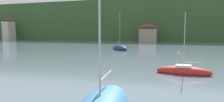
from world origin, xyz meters
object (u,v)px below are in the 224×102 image
Objects in this scene: shore_building_west at (9,29)px; sailboat_near_0 at (183,71)px; shore_building_westcentral at (148,33)px; sailboat_far_3 at (120,48)px; mooring_buoy_near at (179,53)px.

sailboat_near_0 is (73.85, -56.40, -4.91)m from shore_building_west.
shore_building_west is 65.05m from shore_building_westcentral.
sailboat_far_3 is at bearing -94.04° from shore_building_westcentral.
sailboat_far_3 is (-2.45, -34.64, -3.22)m from shore_building_westcentral.
mooring_buoy_near is (9.31, -37.89, -3.56)m from shore_building_westcentral.
shore_building_west reaches higher than mooring_buoy_near.
shore_building_westcentral is at bearing 103.80° from mooring_buoy_near.
shore_building_westcentral is at bearing -75.70° from sailboat_near_0.
sailboat_far_3 reaches higher than sailboat_near_0.
sailboat_far_3 is at bearing -28.93° from shore_building_west.
mooring_buoy_near is at bearing -76.20° from shore_building_westcentral.
sailboat_far_3 reaches higher than shore_building_westcentral.
shore_building_westcentral is 1.27× the size of sailboat_near_0.
sailboat_near_0 is 0.67× the size of sailboat_far_3.
shore_building_west is at bearing -31.95° from sailboat_near_0.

